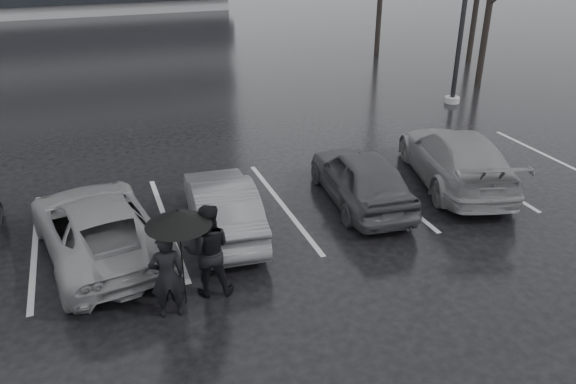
# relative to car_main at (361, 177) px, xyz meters

# --- Properties ---
(ground) EXTENTS (160.00, 160.00, 0.00)m
(ground) POSITION_rel_car_main_xyz_m (-2.44, -2.01, -0.67)
(ground) COLOR black
(ground) RESTS_ON ground
(car_main) EXTENTS (1.98, 4.10, 1.35)m
(car_main) POSITION_rel_car_main_xyz_m (0.00, 0.00, 0.00)
(car_main) COLOR black
(car_main) RESTS_ON ground
(car_west_a) EXTENTS (1.64, 3.90, 1.25)m
(car_west_a) POSITION_rel_car_main_xyz_m (-3.49, -0.24, -0.05)
(car_west_a) COLOR #323235
(car_west_a) RESTS_ON ground
(car_west_b) EXTENTS (2.90, 4.93, 1.29)m
(car_west_b) POSITION_rel_car_main_xyz_m (-6.11, -0.28, -0.03)
(car_west_b) COLOR #515154
(car_west_b) RESTS_ON ground
(car_east) EXTENTS (3.21, 5.21, 1.41)m
(car_east) POSITION_rel_car_main_xyz_m (2.85, 0.21, 0.03)
(car_east) COLOR #515154
(car_east) RESTS_ON ground
(pedestrian_left) EXTENTS (0.61, 0.41, 1.61)m
(pedestrian_left) POSITION_rel_car_main_xyz_m (-5.10, -2.81, 0.13)
(pedestrian_left) COLOR black
(pedestrian_left) RESTS_ON ground
(pedestrian_right) EXTENTS (1.00, 0.86, 1.80)m
(pedestrian_right) POSITION_rel_car_main_xyz_m (-4.29, -2.38, 0.23)
(pedestrian_right) COLOR black
(pedestrian_right) RESTS_ON ground
(umbrella) EXTENTS (1.13, 1.13, 1.92)m
(umbrella) POSITION_rel_car_main_xyz_m (-4.79, -2.56, 1.08)
(umbrella) COLOR black
(umbrella) RESTS_ON ground
(stall_stripes) EXTENTS (19.72, 5.00, 0.00)m
(stall_stripes) POSITION_rel_car_main_xyz_m (-3.24, 0.49, -0.67)
(stall_stripes) COLOR #A5A4A7
(stall_stripes) RESTS_ON ground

